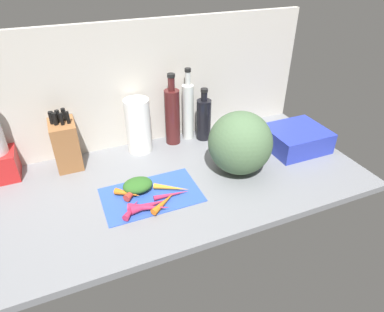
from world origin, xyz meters
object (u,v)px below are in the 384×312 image
(carrot_5, at_px, (135,189))
(knife_block, at_px, (66,144))
(bottle_2, at_px, (204,118))
(dish_rack, at_px, (296,139))
(cutting_board, at_px, (151,195))
(carrot_1, at_px, (164,202))
(carrot_6, at_px, (149,205))
(paper_towel_roll, at_px, (138,126))
(bottle_0, at_px, (172,115))
(carrot_3, at_px, (149,207))
(carrot_4, at_px, (128,193))
(carrot_2, at_px, (132,209))
(bottle_1, at_px, (188,110))
(winter_squash, at_px, (240,143))
(carrot_7, at_px, (171,188))
(carrot_0, at_px, (172,194))

(carrot_5, relative_size, knife_block, 0.51)
(bottle_2, bearing_deg, dish_rack, -35.05)
(dish_rack, bearing_deg, cutting_board, -173.83)
(carrot_1, distance_m, carrot_6, 0.06)
(paper_towel_roll, relative_size, dish_rack, 0.95)
(cutting_board, bearing_deg, bottle_2, 41.80)
(knife_block, bearing_deg, carrot_5, -55.01)
(carrot_6, xyz_separation_m, bottle_0, (0.27, 0.46, 0.13))
(carrot_1, distance_m, paper_towel_roll, 0.47)
(carrot_5, distance_m, knife_block, 0.41)
(carrot_3, bearing_deg, carrot_4, 114.72)
(carrot_3, bearing_deg, carrot_5, 97.47)
(carrot_2, bearing_deg, carrot_4, 85.76)
(carrot_2, bearing_deg, bottle_1, 47.85)
(paper_towel_roll, bearing_deg, carrot_6, -101.13)
(cutting_board, bearing_deg, carrot_6, -111.10)
(carrot_4, relative_size, knife_block, 0.40)
(carrot_6, bearing_deg, cutting_board, 68.90)
(bottle_2, xyz_separation_m, dish_rack, (0.39, -0.27, -0.06))
(knife_block, height_order, bottle_2, bottle_2)
(paper_towel_roll, height_order, bottle_2, bottle_2)
(carrot_1, height_order, carrot_4, same)
(carrot_2, distance_m, winter_squash, 0.54)
(carrot_7, bearing_deg, paper_towel_roll, 94.41)
(carrot_1, xyz_separation_m, carrot_7, (0.06, 0.08, -0.00))
(carrot_5, relative_size, bottle_0, 0.38)
(carrot_2, height_order, bottle_0, bottle_0)
(carrot_3, height_order, bottle_1, bottle_1)
(carrot_3, bearing_deg, bottle_2, 46.14)
(carrot_1, relative_size, winter_squash, 0.48)
(carrot_1, bearing_deg, bottle_2, 49.97)
(paper_towel_roll, bearing_deg, bottle_0, 3.13)
(bottle_1, bearing_deg, carrot_6, -126.85)
(carrot_0, relative_size, knife_block, 0.55)
(carrot_0, distance_m, paper_towel_roll, 0.43)
(cutting_board, height_order, bottle_0, bottle_0)
(carrot_6, relative_size, carrot_7, 0.99)
(carrot_2, relative_size, bottle_2, 0.40)
(carrot_4, height_order, bottle_0, bottle_0)
(carrot_1, bearing_deg, carrot_2, 174.67)
(carrot_3, relative_size, dish_rack, 0.57)
(knife_block, bearing_deg, winter_squash, -25.62)
(carrot_3, relative_size, carrot_4, 1.46)
(carrot_3, relative_size, carrot_7, 1.07)
(carrot_4, height_order, knife_block, knife_block)
(bottle_2, bearing_deg, carrot_3, -133.86)
(knife_block, distance_m, dish_rack, 1.10)
(carrot_3, relative_size, paper_towel_roll, 0.60)
(carrot_6, height_order, knife_block, knife_block)
(carrot_7, height_order, paper_towel_roll, paper_towel_roll)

